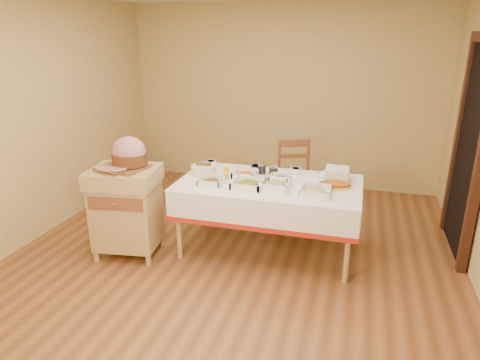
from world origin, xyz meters
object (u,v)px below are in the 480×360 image
Objects in this scene: mustard_bottle at (226,172)px; brass_platter at (335,185)px; dining_table at (269,197)px; dining_chair at (296,179)px; plate_stack at (337,174)px; preserve_jar_right at (273,171)px; bread_basket at (204,170)px; ham_on_board at (128,155)px; preserve_jar_left at (262,169)px; butcher_cart at (127,206)px.

brass_platter is at bearing 4.77° from mustard_bottle.
brass_platter reaches higher than dining_table.
mustard_bottle is at bearing -119.80° from dining_chair.
dining_chair is at bearing 82.23° from dining_table.
plate_stack reaches higher than brass_platter.
preserve_jar_right is 0.70× the size of mustard_bottle.
preserve_jar_right is at bearing 10.73° from bread_basket.
dining_table is 3.83× the size of ham_on_board.
dining_chair is 4.10× the size of plate_stack.
dining_table is 0.73m from plate_stack.
preserve_jar_right is at bearing 25.23° from ham_on_board.
dining_table is 0.50m from mustard_bottle.
preserve_jar_left is at bearing -179.83° from plate_stack.
brass_platter is at bearing -60.39° from dining_chair.
dining_chair is 1.20m from mustard_bottle.
bread_basket is 1.37m from brass_platter.
dining_chair is at bearing 43.52° from ham_on_board.
butcher_cart is 1.94× the size of ham_on_board.
preserve_jar_left reaches higher than dining_table.
plate_stack is (2.02, 0.72, 0.30)m from butcher_cart.
butcher_cart is 2.16m from plate_stack.
dining_chair reaches higher than dining_table.
dining_chair is 8.56× the size of preserve_jar_left.
mustard_bottle is at bearing -20.73° from bread_basket.
brass_platter is at bearing 4.61° from dining_table.
preserve_jar_left is 0.89× the size of preserve_jar_right.
mustard_bottle is at bearing -164.60° from plate_stack.
preserve_jar_right is at bearing -21.55° from preserve_jar_left.
mustard_bottle is at bearing -175.23° from brass_platter.
mustard_bottle is 1.13m from plate_stack.
dining_table is 0.98m from dining_chair.
butcher_cart reaches higher than preserve_jar_right.
ham_on_board is 2.09m from plate_stack.
mustard_bottle reaches higher than preserve_jar_left.
dining_table is 6.82× the size of bread_basket.
dining_table is at bearing -5.40° from bread_basket.
butcher_cart is 0.54m from ham_on_board.
ham_on_board reaches higher than dining_table.
ham_on_board is at bearing -154.77° from preserve_jar_right.
ham_on_board is at bearing -161.00° from plate_stack.
butcher_cart is at bearing -160.47° from plate_stack.
butcher_cart is 1.06m from mustard_bottle.
butcher_cart is at bearing -150.00° from preserve_jar_left.
butcher_cart is at bearing -161.65° from dining_table.
dining_table is at bearing -62.86° from preserve_jar_left.
mustard_bottle reaches higher than brass_platter.
bread_basket is at bearing -162.15° from preserve_jar_left.
ham_on_board is at bearing -150.36° from preserve_jar_left.
butcher_cart is 1.55m from preserve_jar_right.
brass_platter is (2.01, 0.51, 0.25)m from butcher_cart.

